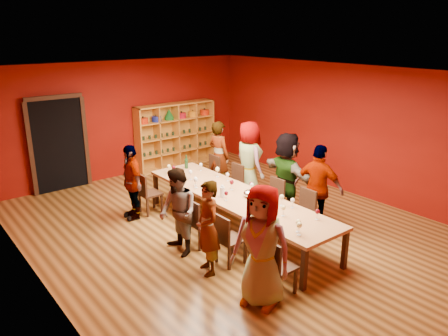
{
  "coord_description": "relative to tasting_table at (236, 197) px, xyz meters",
  "views": [
    {
      "loc": [
        -4.96,
        -5.89,
        3.74
      ],
      "look_at": [
        0.09,
        0.46,
        1.15
      ],
      "focal_mm": 35.0,
      "sensor_mm": 36.0,
      "label": 1
    }
  ],
  "objects": [
    {
      "name": "carafe_a",
      "position": [
        -0.27,
        0.07,
        0.16
      ],
      "size": [
        0.12,
        0.12,
        0.23
      ],
      "color": "white",
      "rests_on": "tasting_table"
    },
    {
      "name": "room_shell",
      "position": [
        0.0,
        0.0,
        0.8
      ],
      "size": [
        7.1,
        9.1,
        3.04
      ],
      "color": "brown",
      "rests_on": "ground"
    },
    {
      "name": "person_right_4",
      "position": [
        1.15,
        2.0,
        0.15
      ],
      "size": [
        0.53,
        0.67,
        1.7
      ],
      "primitive_type": "imported",
      "rotation": [
        0.0,
        0.0,
        1.69
      ],
      "color": "#4B4B50",
      "rests_on": "ground"
    },
    {
      "name": "chair_person_left_1",
      "position": [
        -0.91,
        -0.87,
        -0.2
      ],
      "size": [
        0.42,
        0.42,
        0.89
      ],
      "color": "black",
      "rests_on": "ground"
    },
    {
      "name": "wine_glass_11",
      "position": [
        -0.37,
        0.78,
        0.21
      ],
      "size": [
        0.09,
        0.09,
        0.22
      ],
      "color": "white",
      "rests_on": "tasting_table"
    },
    {
      "name": "spittoon_bowl",
      "position": [
        0.15,
        -0.25,
        0.11
      ],
      "size": [
        0.27,
        0.27,
        0.15
      ],
      "primitive_type": "ellipsoid",
      "color": "silver",
      "rests_on": "tasting_table"
    },
    {
      "name": "chair_person_left_0",
      "position": [
        -0.91,
        -1.99,
        -0.2
      ],
      "size": [
        0.42,
        0.42,
        0.89
      ],
      "color": "black",
      "rests_on": "ground"
    },
    {
      "name": "person_right_3",
      "position": [
        1.35,
        1.14,
        0.2
      ],
      "size": [
        0.62,
        0.95,
        1.81
      ],
      "primitive_type": "imported",
      "rotation": [
        0.0,
        0.0,
        1.4
      ],
      "color": "beige",
      "rests_on": "ground"
    },
    {
      "name": "wine_glass_16",
      "position": [
        -0.33,
        1.85,
        0.21
      ],
      "size": [
        0.09,
        0.09,
        0.22
      ],
      "color": "white",
      "rests_on": "tasting_table"
    },
    {
      "name": "wine_glass_15",
      "position": [
        0.29,
        -0.92,
        0.21
      ],
      "size": [
        0.09,
        0.09,
        0.22
      ],
      "color": "white",
      "rests_on": "tasting_table"
    },
    {
      "name": "chair_person_right_4",
      "position": [
        0.91,
        2.0,
        -0.2
      ],
      "size": [
        0.42,
        0.42,
        0.89
      ],
      "color": "black",
      "rests_on": "ground"
    },
    {
      "name": "wine_glass_1",
      "position": [
        0.38,
        0.71,
        0.18
      ],
      "size": [
        0.07,
        0.07,
        0.18
      ],
      "color": "white",
      "rests_on": "tasting_table"
    },
    {
      "name": "wine_glass_10",
      "position": [
        0.11,
        0.25,
        0.2
      ],
      "size": [
        0.08,
        0.08,
        0.2
      ],
      "color": "white",
      "rests_on": "tasting_table"
    },
    {
      "name": "wine_glass_3",
      "position": [
        -0.34,
        -1.9,
        0.21
      ],
      "size": [
        0.09,
        0.09,
        0.22
      ],
      "color": "white",
      "rests_on": "tasting_table"
    },
    {
      "name": "chair_person_right_1",
      "position": [
        0.91,
        -0.9,
        -0.2
      ],
      "size": [
        0.42,
        0.42,
        0.89
      ],
      "color": "black",
      "rests_on": "ground"
    },
    {
      "name": "person_left_0",
      "position": [
        -1.2,
        -1.99,
        0.19
      ],
      "size": [
        0.77,
        0.98,
        1.78
      ],
      "primitive_type": "imported",
      "rotation": [
        0.0,
        0.0,
        -1.18
      ],
      "color": "#4F4E53",
      "rests_on": "ground"
    },
    {
      "name": "person_left_2",
      "position": [
        -1.32,
        -0.05,
        0.07
      ],
      "size": [
        0.49,
        0.79,
        1.53
      ],
      "primitive_type": "imported",
      "rotation": [
        0.0,
        0.0,
        -1.68
      ],
      "color": "#547EAC",
      "rests_on": "ground"
    },
    {
      "name": "chair_person_right_3",
      "position": [
        0.91,
        1.14,
        -0.2
      ],
      "size": [
        0.42,
        0.42,
        0.89
      ],
      "color": "black",
      "rests_on": "ground"
    },
    {
      "name": "chair_person_left_2",
      "position": [
        -0.91,
        -0.05,
        -0.2
      ],
      "size": [
        0.42,
        0.42,
        0.89
      ],
      "color": "black",
      "rests_on": "ground"
    },
    {
      "name": "wine_glass_14",
      "position": [
        -0.3,
        0.89,
        0.19
      ],
      "size": [
        0.08,
        0.08,
        0.19
      ],
      "color": "white",
      "rests_on": "tasting_table"
    },
    {
      "name": "person_right_2",
      "position": [
        1.28,
        -0.1,
        0.2
      ],
      "size": [
        0.68,
        1.71,
        1.79
      ],
      "primitive_type": "imported",
      "rotation": [
        0.0,
        0.0,
        1.45
      ],
      "color": "silver",
      "rests_on": "ground"
    },
    {
      "name": "wine_glass_18",
      "position": [
        0.36,
        -0.06,
        0.18
      ],
      "size": [
        0.07,
        0.07,
        0.18
      ],
      "color": "white",
      "rests_on": "tasting_table"
    },
    {
      "name": "wine_glass_0",
      "position": [
        0.32,
        -1.7,
        0.19
      ],
      "size": [
        0.08,
        0.08,
        0.19
      ],
      "color": "white",
      "rests_on": "tasting_table"
    },
    {
      "name": "tasting_table",
      "position": [
        0.0,
        0.0,
        0.0
      ],
      "size": [
        1.1,
        4.5,
        0.75
      ],
      "color": "#B67B4B",
      "rests_on": "ground"
    },
    {
      "name": "doorway",
      "position": [
        -1.8,
        4.43,
        0.42
      ],
      "size": [
        1.4,
        0.17,
        2.3
      ],
      "color": "black",
      "rests_on": "ground"
    },
    {
      "name": "wine_glass_2",
      "position": [
        0.38,
        -0.02,
        0.18
      ],
      "size": [
        0.07,
        0.07,
        0.18
      ],
      "color": "white",
      "rests_on": "tasting_table"
    },
    {
      "name": "chair_person_right_2",
      "position": [
        0.91,
        -0.1,
        -0.2
      ],
      "size": [
        0.42,
        0.42,
        0.89
      ],
      "color": "black",
      "rests_on": "ground"
    },
    {
      "name": "wine_glass_5",
      "position": [
        0.37,
        1.04,
        0.21
      ],
      "size": [
        0.09,
        0.09,
        0.22
      ],
      "color": "white",
      "rests_on": "tasting_table"
    },
    {
      "name": "shelving_unit",
      "position": [
        1.4,
        4.32,
        0.28
      ],
      "size": [
        2.4,
        0.4,
        1.8
      ],
      "color": "orange",
      "rests_on": "ground"
    },
    {
      "name": "chair_person_left_4",
      "position": [
        -0.91,
        1.81,
        -0.2
      ],
      "size": [
        0.42,
        0.42,
        0.89
      ],
      "color": "black",
      "rests_on": "ground"
    },
    {
      "name": "person_left_4",
      "position": [
        -1.24,
        1.81,
        0.08
      ],
      "size": [
        0.54,
        0.96,
        1.56
      ],
      "primitive_type": "imported",
      "rotation": [
        0.0,
        0.0,
        -1.72
      ],
      "color": "silver",
      "rests_on": "ground"
    },
    {
      "name": "wine_glass_8",
      "position": [
        -0.18,
        1.25,
        0.21
      ],
      "size": [
        0.09,
        0.09,
        0.22
      ],
      "color": "white",
      "rests_on": "tasting_table"
    },
    {
      "name": "wine_glass_17",
      "position": [
        0.34,
        1.61,
        0.18
      ],
      "size": [
        0.07,
        0.07,
        0.18
      ],
      "color": "white",
      "rests_on": "tasting_table"
    },
    {
      "name": "wine_bottle",
      "position": [
        0.19,
        1.95,
        0.17
      ],
      "size": [
        0.09,
        0.09,
        0.31
      ],
      "color": "#133419",
      "rests_on": "tasting_table"
    },
    {
      "name": "wine_glass_4",
      "position": [
        -0.01,
        -0.44,
        0.19
      ],
      "size": [
        0.08,
        0.08,
        0.19
      ],
      "color": "white",
      "rests_on": "tasting_table"
    },
    {
      "name": "wine_glass_19",
      "position": [
        -0.27,
        1.74,
        0.2
      ],
      "size": [
        0.08,
        0.08,
        0.21
      ],
      "color": "white",
      "rests_on": "tasting_table"
    },
    {
      "name": "wine_glass_13",
      "position": [
        -0.32,
        -0.12,
        0.19
      ],
      "size": [
        0.07,
        0.07,
        0.19
      ],
      "color": "white",
      "rests_on": "tasting_table"
    },
    {
      "name": "carafe_b",
      "position": [
        0.1,
        -0.63,
        0.17
      ],
      "size": [
        0.12,
        0.12,
        0.26
      ],
      "color": "white",
      "rests_on": "tasting_table"
    },
    {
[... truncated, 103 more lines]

